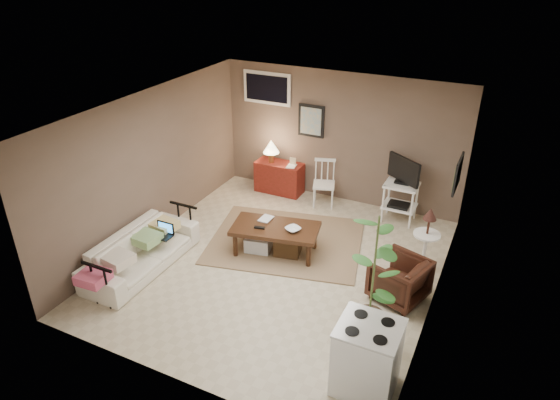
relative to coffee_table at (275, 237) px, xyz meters
The scene contains 20 objects.
floor 0.43m from the coffee_table, 53.43° to the right, with size 5.00×5.00×0.00m, color #C1B293.
art_back 2.52m from the coffee_table, 99.04° to the left, with size 0.50×0.03×0.60m, color black.
art_right 2.83m from the coffee_table, 17.89° to the left, with size 0.03×0.60×0.45m, color black.
window 3.04m from the coffee_table, 119.55° to the left, with size 0.96×0.03×0.60m, color white.
rug 0.46m from the coffee_table, 87.36° to the left, with size 2.40×1.92×0.02m, color #937A55.
coffee_table is the anchor object (origin of this frame).
sofa 2.01m from the coffee_table, 142.83° to the right, with size 1.93×0.56×0.75m, color silver.
sofa_pillows 2.12m from the coffee_table, 137.28° to the right, with size 0.37×1.83×0.13m, color beige, non-canonical shape.
sofa_end_rails 1.92m from the coffee_table, 140.83° to the right, with size 0.52×1.92×0.65m, color black, non-canonical shape.
laptop 1.68m from the coffee_table, 148.07° to the right, with size 0.30×0.22×0.20m.
red_console 2.18m from the coffee_table, 114.53° to the left, with size 0.91×0.40×1.05m.
spindle_chair 1.87m from the coffee_table, 87.67° to the left, with size 0.49×0.49×0.85m.
tv_stand 2.40m from the coffee_table, 51.44° to the left, with size 0.61×0.45×1.18m.
side_table 2.27m from the coffee_table, 14.16° to the left, with size 0.39×0.39×1.04m.
armchair 2.02m from the coffee_table, ahead, with size 0.66×0.62×0.68m, color #32160E.
potted_plant 2.30m from the coffee_table, 32.51° to the right, with size 0.43×0.43×1.74m.
stove 2.84m from the coffee_table, 43.37° to the right, with size 0.65×0.61×0.85m.
bowl 0.43m from the coffee_table, ahead, with size 0.22×0.05×0.22m, color #3D1D10.
book_table 0.47m from the coffee_table, 155.34° to the left, with size 0.18×0.02×0.24m, color #3D1D10.
book_console 2.07m from the coffee_table, 109.83° to the left, with size 0.17×0.02×0.22m, color #3D1D10.
Camera 1 is at (2.75, -5.62, 4.34)m, focal length 32.00 mm.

